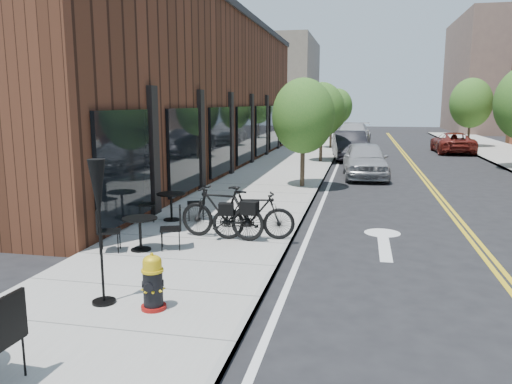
# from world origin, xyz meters

# --- Properties ---
(ground) EXTENTS (120.00, 120.00, 0.00)m
(ground) POSITION_xyz_m (0.00, 0.00, 0.00)
(ground) COLOR black
(ground) RESTS_ON ground
(sidewalk_near) EXTENTS (4.00, 70.00, 0.12)m
(sidewalk_near) POSITION_xyz_m (-2.00, 10.00, 0.06)
(sidewalk_near) COLOR #9E9B93
(sidewalk_near) RESTS_ON ground
(building_near) EXTENTS (5.00, 28.00, 7.00)m
(building_near) POSITION_xyz_m (-6.50, 14.00, 3.50)
(building_near) COLOR #3F2114
(building_near) RESTS_ON ground
(bg_building_left) EXTENTS (8.00, 14.00, 10.00)m
(bg_building_left) POSITION_xyz_m (-8.00, 48.00, 5.00)
(bg_building_left) COLOR #726656
(bg_building_left) RESTS_ON ground
(bg_building_right) EXTENTS (10.00, 16.00, 12.00)m
(bg_building_right) POSITION_xyz_m (16.00, 50.00, 6.00)
(bg_building_right) COLOR brown
(bg_building_right) RESTS_ON ground
(tree_near_a) EXTENTS (2.20, 2.20, 3.81)m
(tree_near_a) POSITION_xyz_m (-0.60, 9.00, 2.60)
(tree_near_a) COLOR #382B1E
(tree_near_a) RESTS_ON sidewalk_near
(tree_near_b) EXTENTS (2.30, 2.30, 3.98)m
(tree_near_b) POSITION_xyz_m (-0.60, 17.00, 2.71)
(tree_near_b) COLOR #382B1E
(tree_near_b) RESTS_ON sidewalk_near
(tree_near_c) EXTENTS (2.10, 2.10, 3.67)m
(tree_near_c) POSITION_xyz_m (-0.60, 25.00, 2.53)
(tree_near_c) COLOR #382B1E
(tree_near_c) RESTS_ON sidewalk_near
(tree_near_d) EXTENTS (2.40, 2.40, 4.11)m
(tree_near_d) POSITION_xyz_m (-0.60, 33.00, 2.79)
(tree_near_d) COLOR #382B1E
(tree_near_d) RESTS_ON sidewalk_near
(tree_far_c) EXTENTS (2.80, 2.80, 4.62)m
(tree_far_c) POSITION_xyz_m (8.60, 28.00, 3.06)
(tree_far_c) COLOR #382B1E
(tree_far_c) RESTS_ON sidewalk_far
(fire_hydrant) EXTENTS (0.48, 0.48, 0.84)m
(fire_hydrant) POSITION_xyz_m (-1.42, -2.27, 0.52)
(fire_hydrant) COLOR maroon
(fire_hydrant) RESTS_ON sidewalk_near
(bicycle_left) EXTENTS (2.03, 0.84, 1.18)m
(bicycle_left) POSITION_xyz_m (-1.49, 1.61, 0.71)
(bicycle_left) COLOR black
(bicycle_left) RESTS_ON sidewalk_near
(bicycle_right) EXTENTS (1.86, 0.84, 1.08)m
(bicycle_right) POSITION_xyz_m (-0.80, 1.68, 0.66)
(bicycle_right) COLOR black
(bicycle_right) RESTS_ON sidewalk_near
(bistro_set_b) EXTENTS (1.65, 0.97, 0.87)m
(bistro_set_b) POSITION_xyz_m (-2.86, 0.41, 0.56)
(bistro_set_b) COLOR black
(bistro_set_b) RESTS_ON sidewalk_near
(bistro_set_c) EXTENTS (1.71, 0.98, 0.90)m
(bistro_set_c) POSITION_xyz_m (-3.22, 3.01, 0.57)
(bistro_set_c) COLOR black
(bistro_set_c) RESTS_ON sidewalk_near
(patio_umbrella) EXTENTS (0.35, 0.35, 2.15)m
(patio_umbrella) POSITION_xyz_m (-2.23, -2.22, 1.66)
(patio_umbrella) COLOR black
(patio_umbrella) RESTS_ON sidewalk_near
(parked_car_a) EXTENTS (2.04, 4.44, 1.47)m
(parked_car_a) POSITION_xyz_m (1.60, 12.41, 0.74)
(parked_car_a) COLOR #94969C
(parked_car_a) RESTS_ON ground
(parked_car_b) EXTENTS (2.20, 4.88, 1.56)m
(parked_car_b) POSITION_xyz_m (0.80, 19.08, 0.78)
(parked_car_b) COLOR black
(parked_car_b) RESTS_ON ground
(parked_car_c) EXTENTS (2.76, 5.87, 1.66)m
(parked_car_c) POSITION_xyz_m (0.80, 28.27, 0.83)
(parked_car_c) COLOR #AEAEB3
(parked_car_c) RESTS_ON ground
(parked_car_far) EXTENTS (2.21, 4.66, 1.29)m
(parked_car_far) POSITION_xyz_m (6.93, 24.06, 0.64)
(parked_car_far) COLOR maroon
(parked_car_far) RESTS_ON ground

